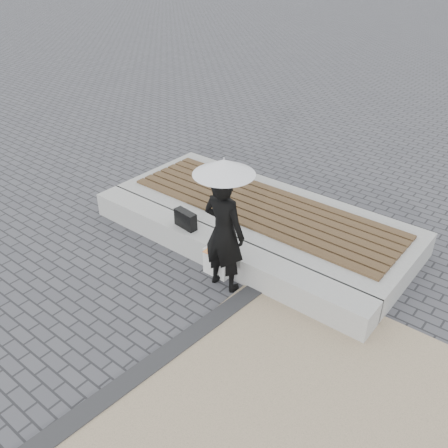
{
  "coord_description": "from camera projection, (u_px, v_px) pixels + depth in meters",
  "views": [
    {
      "loc": [
        3.82,
        -2.93,
        4.23
      ],
      "look_at": [
        0.46,
        1.22,
        1.0
      ],
      "focal_mm": 38.32,
      "sensor_mm": 36.0,
      "label": 1
    }
  ],
  "objects": [
    {
      "name": "handbag",
      "position": [
        186.0,
        219.0,
        7.25
      ],
      "size": [
        0.4,
        0.19,
        0.27
      ],
      "primitive_type": "cube",
      "rotation": [
        0.0,
        0.0,
        -0.13
      ],
      "color": "black",
      "rests_on": "seating_ledge"
    },
    {
      "name": "edging_band",
      "position": [
        149.0,
        367.0,
        5.45
      ],
      "size": [
        0.61,
        5.2,
        0.04
      ],
      "primitive_type": "cube",
      "rotation": [
        0.0,
        0.0,
        -0.07
      ],
      "color": "#2A2A2C",
      "rests_on": "ground"
    },
    {
      "name": "seating_ledge",
      "position": [
        216.0,
        250.0,
        7.15
      ],
      "size": [
        5.0,
        0.45,
        0.4
      ],
      "primitive_type": "cube",
      "color": "#ADACA7",
      "rests_on": "ground"
    },
    {
      "name": "magazine",
      "position": [
        215.0,
        252.0,
        6.72
      ],
      "size": [
        0.29,
        0.21,
        0.01
      ],
      "primitive_type": "cube",
      "rotation": [
        0.0,
        0.0,
        0.03
      ],
      "color": "#E03043",
      "rests_on": "canvas_tote"
    },
    {
      "name": "canvas_tote",
      "position": [
        217.0,
        263.0,
        6.86
      ],
      "size": [
        0.39,
        0.17,
        0.41
      ],
      "primitive_type": "cube",
      "rotation": [
        0.0,
        0.0,
        0.0
      ],
      "color": "white",
      "rests_on": "ground"
    },
    {
      "name": "ground",
      "position": [
        137.0,
        316.0,
        6.19
      ],
      "size": [
        80.0,
        80.0,
        0.0
      ],
      "primitive_type": "plane",
      "color": "#45454A",
      "rests_on": "ground"
    },
    {
      "name": "parasol",
      "position": [
        224.0,
        167.0,
        5.82
      ],
      "size": [
        0.79,
        0.79,
        1.01
      ],
      "rotation": [
        0.0,
        0.0,
        0.02
      ],
      "color": "#ACACB1",
      "rests_on": "ground"
    },
    {
      "name": "timber_decking",
      "position": [
        263.0,
        207.0,
        7.84
      ],
      "size": [
        4.6,
        1.4,
        0.04
      ],
      "primitive_type": null,
      "color": "brown",
      "rests_on": "timber_platform"
    },
    {
      "name": "timber_platform",
      "position": [
        262.0,
        218.0,
        7.95
      ],
      "size": [
        5.0,
        2.0,
        0.4
      ],
      "primitive_type": "cube",
      "color": "#A4A49F",
      "rests_on": "ground"
    },
    {
      "name": "woman",
      "position": [
        224.0,
        233.0,
        6.31
      ],
      "size": [
        0.64,
        0.43,
        1.73
      ],
      "primitive_type": "imported",
      "rotation": [
        0.0,
        0.0,
        3.16
      ],
      "color": "black",
      "rests_on": "ground"
    }
  ]
}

